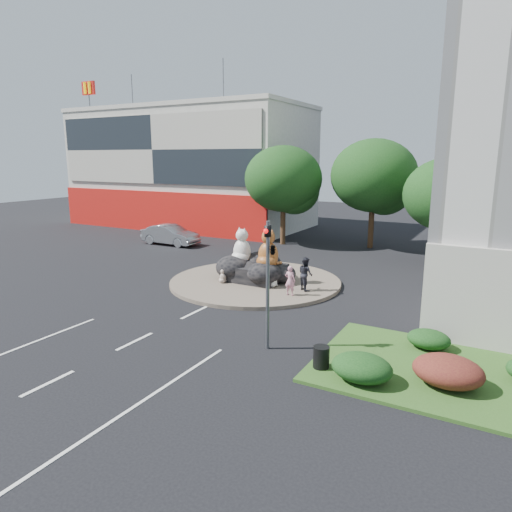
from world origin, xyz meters
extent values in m
plane|color=black|center=(0.00, 0.00, 0.00)|extent=(120.00, 120.00, 0.00)
cylinder|color=brown|center=(0.00, 10.00, 0.10)|extent=(10.00, 10.00, 0.20)
cube|color=beige|center=(-18.00, 28.00, 6.00)|extent=(25.00, 12.00, 12.00)
cube|color=red|center=(-18.00, 21.95, 2.00)|extent=(25.00, 0.30, 4.00)
cube|color=#B2AD9E|center=(-18.00, 21.90, 8.00)|extent=(24.00, 0.15, 6.50)
cube|color=beige|center=(-18.00, 28.00, 12.20)|extent=(25.20, 12.20, 0.40)
cylinder|color=#595B60|center=(-26.00, 28.00, 14.40)|extent=(0.10, 0.10, 4.00)
cylinder|color=#595B60|center=(-15.00, 30.00, 14.90)|extent=(0.10, 0.10, 5.00)
cube|color=red|center=(-28.50, 24.00, 14.60)|extent=(1.80, 0.25, 1.40)
cube|color=#2A4F1A|center=(12.00, 3.00, 0.06)|extent=(10.00, 6.00, 0.12)
cylinder|color=#382314|center=(-4.00, 22.00, 1.87)|extent=(0.44, 0.44, 3.74)
ellipsoid|color=black|center=(-4.00, 22.00, 5.53)|extent=(6.46, 6.46, 5.49)
sphere|color=black|center=(-3.20, 22.50, 4.68)|extent=(4.25, 4.25, 4.25)
sphere|color=black|center=(-4.70, 21.70, 4.93)|extent=(3.74, 3.74, 3.74)
cylinder|color=#382314|center=(3.00, 24.00, 1.98)|extent=(0.44, 0.44, 3.96)
ellipsoid|color=black|center=(3.00, 24.00, 5.85)|extent=(6.84, 6.84, 5.81)
sphere|color=black|center=(3.80, 24.50, 4.95)|extent=(4.50, 4.50, 4.50)
sphere|color=black|center=(2.30, 23.70, 5.22)|extent=(3.96, 3.96, 3.96)
cylinder|color=#382314|center=(9.00, 20.00, 1.65)|extent=(0.44, 0.44, 3.30)
ellipsoid|color=black|center=(9.00, 20.00, 4.88)|extent=(5.70, 5.70, 4.84)
sphere|color=black|center=(9.80, 20.50, 4.12)|extent=(3.75, 3.75, 3.75)
sphere|color=black|center=(8.30, 19.70, 4.35)|extent=(3.30, 3.30, 3.30)
ellipsoid|color=black|center=(9.00, 1.00, 0.57)|extent=(2.00, 1.60, 0.90)
ellipsoid|color=#4A1315|center=(11.50, 2.00, 0.61)|extent=(2.20, 1.76, 0.99)
ellipsoid|color=black|center=(10.50, 4.80, 0.48)|extent=(1.60, 1.28, 0.72)
cylinder|color=#595B60|center=(5.00, 2.00, 2.50)|extent=(0.14, 0.14, 5.00)
imported|color=black|center=(5.00, 2.00, 4.20)|extent=(0.21, 0.26, 1.30)
imported|color=black|center=(5.20, 2.00, 4.00)|extent=(0.26, 1.24, 0.50)
sphere|color=red|center=(5.00, 1.82, 4.65)|extent=(0.18, 0.18, 0.18)
cylinder|color=#595B60|center=(12.00, 8.00, 8.00)|extent=(2.00, 0.12, 0.12)
cube|color=silver|center=(11.00, 8.00, 7.90)|extent=(0.50, 0.22, 0.12)
imported|color=#CD8499|center=(3.07, 8.23, 0.99)|extent=(0.58, 0.38, 1.58)
imported|color=#212129|center=(3.40, 9.50, 1.11)|extent=(1.13, 1.09, 1.83)
imported|color=#9A9CA1|center=(-12.23, 17.11, 0.85)|extent=(5.18, 1.83, 1.70)
cylinder|color=black|center=(7.50, 1.25, 0.50)|extent=(0.72, 0.72, 0.77)
camera|label=1|loc=(12.66, -12.70, 7.28)|focal=32.00mm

